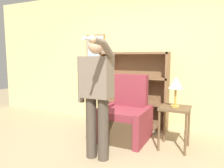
# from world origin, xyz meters

# --- Properties ---
(wall_back) EXTENTS (8.00, 0.11, 2.80)m
(wall_back) POSITION_xyz_m (-0.01, 2.03, 1.40)
(wall_back) COLOR #DBCC84
(wall_back) RESTS_ON ground_plane
(bookcase) EXTENTS (1.40, 0.28, 1.51)m
(bookcase) POSITION_xyz_m (-0.29, 1.87, 0.73)
(bookcase) COLOR brown
(bookcase) RESTS_ON ground_plane
(armchair) EXTENTS (0.80, 0.81, 1.10)m
(armchair) POSITION_xyz_m (-0.05, 1.17, 0.35)
(armchair) COLOR #4C3823
(armchair) RESTS_ON ground_plane
(person_standing) EXTENTS (0.57, 0.78, 1.69)m
(person_standing) POSITION_xyz_m (-0.12, 0.27, 0.97)
(person_standing) COLOR #473D33
(person_standing) RESTS_ON ground_plane
(side_table) EXTENTS (0.44, 0.44, 0.66)m
(side_table) POSITION_xyz_m (0.79, 1.09, 0.54)
(side_table) COLOR brown
(side_table) RESTS_ON ground_plane
(table_lamp) EXTENTS (0.23, 0.23, 0.47)m
(table_lamp) POSITION_xyz_m (0.79, 1.09, 1.02)
(table_lamp) COLOR gold
(table_lamp) RESTS_ON side_table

